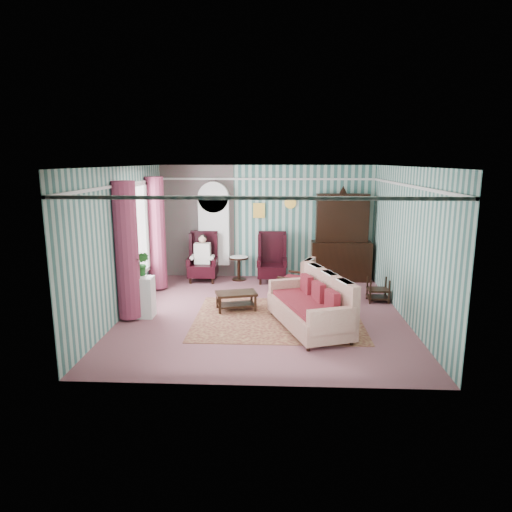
{
  "coord_description": "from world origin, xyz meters",
  "views": [
    {
      "loc": [
        0.27,
        -8.72,
        3.02
      ],
      "look_at": [
        -0.17,
        0.6,
        1.05
      ],
      "focal_mm": 32.0,
      "sensor_mm": 36.0,
      "label": 1
    }
  ],
  "objects_px": {
    "plant_stand": "(140,297)",
    "coffee_table": "(236,301)",
    "seated_woman": "(203,258)",
    "sofa": "(309,304)",
    "nest_table": "(378,290)",
    "bookcase": "(214,235)",
    "wingback_right": "(272,258)",
    "round_side_table": "(239,268)",
    "wingback_left": "(203,257)",
    "dresser_hutch": "(342,235)",
    "floral_armchair": "(296,279)"
  },
  "relations": [
    {
      "from": "wingback_left",
      "to": "round_side_table",
      "type": "distance_m",
      "value": 0.97
    },
    {
      "from": "nest_table",
      "to": "plant_stand",
      "type": "bearing_deg",
      "value": -166.16
    },
    {
      "from": "dresser_hutch",
      "to": "coffee_table",
      "type": "xyz_separation_m",
      "value": [
        -2.45,
        -2.54,
        -0.99
      ]
    },
    {
      "from": "bookcase",
      "to": "dresser_hutch",
      "type": "relative_size",
      "value": 0.95
    },
    {
      "from": "plant_stand",
      "to": "floral_armchair",
      "type": "xyz_separation_m",
      "value": [
        3.1,
        1.38,
        0.04
      ]
    },
    {
      "from": "nest_table",
      "to": "coffee_table",
      "type": "height_order",
      "value": "nest_table"
    },
    {
      "from": "plant_stand",
      "to": "coffee_table",
      "type": "xyz_separation_m",
      "value": [
        1.85,
        0.48,
        -0.21
      ]
    },
    {
      "from": "seated_woman",
      "to": "sofa",
      "type": "relative_size",
      "value": 0.57
    },
    {
      "from": "nest_table",
      "to": "sofa",
      "type": "bearing_deg",
      "value": -133.32
    },
    {
      "from": "dresser_hutch",
      "to": "plant_stand",
      "type": "xyz_separation_m",
      "value": [
        -4.3,
        -3.02,
        -0.78
      ]
    },
    {
      "from": "wingback_left",
      "to": "plant_stand",
      "type": "relative_size",
      "value": 1.56
    },
    {
      "from": "wingback_left",
      "to": "floral_armchair",
      "type": "bearing_deg",
      "value": -30.83
    },
    {
      "from": "wingback_left",
      "to": "round_side_table",
      "type": "height_order",
      "value": "wingback_left"
    },
    {
      "from": "wingback_right",
      "to": "round_side_table",
      "type": "height_order",
      "value": "wingback_right"
    },
    {
      "from": "dresser_hutch",
      "to": "seated_woman",
      "type": "relative_size",
      "value": 2.0
    },
    {
      "from": "coffee_table",
      "to": "round_side_table",
      "type": "bearing_deg",
      "value": 93.52
    },
    {
      "from": "floral_armchair",
      "to": "wingback_right",
      "type": "bearing_deg",
      "value": 45.18
    },
    {
      "from": "wingback_right",
      "to": "wingback_left",
      "type": "bearing_deg",
      "value": 180.0
    },
    {
      "from": "dresser_hutch",
      "to": "wingback_right",
      "type": "relative_size",
      "value": 1.89
    },
    {
      "from": "nest_table",
      "to": "coffee_table",
      "type": "bearing_deg",
      "value": -166.68
    },
    {
      "from": "wingback_left",
      "to": "dresser_hutch",
      "type": "bearing_deg",
      "value": 4.41
    },
    {
      "from": "wingback_right",
      "to": "seated_woman",
      "type": "bearing_deg",
      "value": 180.0
    },
    {
      "from": "nest_table",
      "to": "sofa",
      "type": "xyz_separation_m",
      "value": [
        -1.61,
        -1.71,
        0.21
      ]
    },
    {
      "from": "dresser_hutch",
      "to": "wingback_right",
      "type": "xyz_separation_m",
      "value": [
        -1.75,
        -0.27,
        -0.55
      ]
    },
    {
      "from": "bookcase",
      "to": "wingback_left",
      "type": "xyz_separation_m",
      "value": [
        -0.25,
        -0.39,
        -0.5
      ]
    },
    {
      "from": "sofa",
      "to": "coffee_table",
      "type": "distance_m",
      "value": 1.75
    },
    {
      "from": "seated_woman",
      "to": "coffee_table",
      "type": "height_order",
      "value": "seated_woman"
    },
    {
      "from": "seated_woman",
      "to": "sofa",
      "type": "distance_m",
      "value": 4.08
    },
    {
      "from": "floral_armchair",
      "to": "sofa",
      "type": "bearing_deg",
      "value": -151.84
    },
    {
      "from": "nest_table",
      "to": "bookcase",
      "type": "bearing_deg",
      "value": 153.08
    },
    {
      "from": "wingback_left",
      "to": "seated_woman",
      "type": "relative_size",
      "value": 1.06
    },
    {
      "from": "seated_woman",
      "to": "nest_table",
      "type": "distance_m",
      "value": 4.37
    },
    {
      "from": "bookcase",
      "to": "coffee_table",
      "type": "distance_m",
      "value": 2.92
    },
    {
      "from": "dresser_hutch",
      "to": "nest_table",
      "type": "bearing_deg",
      "value": -72.61
    },
    {
      "from": "seated_woman",
      "to": "floral_armchair",
      "type": "distance_m",
      "value": 2.68
    },
    {
      "from": "dresser_hutch",
      "to": "wingback_right",
      "type": "bearing_deg",
      "value": -171.23
    },
    {
      "from": "floral_armchair",
      "to": "coffee_table",
      "type": "xyz_separation_m",
      "value": [
        -1.25,
        -0.89,
        -0.26
      ]
    },
    {
      "from": "plant_stand",
      "to": "sofa",
      "type": "distance_m",
      "value": 3.3
    },
    {
      "from": "wingback_right",
      "to": "dresser_hutch",
      "type": "bearing_deg",
      "value": 8.77
    },
    {
      "from": "bookcase",
      "to": "wingback_right",
      "type": "relative_size",
      "value": 1.79
    },
    {
      "from": "sofa",
      "to": "coffee_table",
      "type": "bearing_deg",
      "value": 35.76
    },
    {
      "from": "wingback_left",
      "to": "sofa",
      "type": "relative_size",
      "value": 0.6
    },
    {
      "from": "bookcase",
      "to": "dresser_hutch",
      "type": "xyz_separation_m",
      "value": [
        3.25,
        -0.12,
        0.06
      ]
    },
    {
      "from": "coffee_table",
      "to": "sofa",
      "type": "bearing_deg",
      "value": -35.15
    },
    {
      "from": "sofa",
      "to": "round_side_table",
      "type": "bearing_deg",
      "value": 5.49
    },
    {
      "from": "bookcase",
      "to": "coffee_table",
      "type": "xyz_separation_m",
      "value": [
        0.8,
        -2.66,
        -0.93
      ]
    },
    {
      "from": "wingback_right",
      "to": "seated_woman",
      "type": "height_order",
      "value": "wingback_right"
    },
    {
      "from": "bookcase",
      "to": "nest_table",
      "type": "relative_size",
      "value": 4.15
    },
    {
      "from": "wingback_right",
      "to": "sofa",
      "type": "relative_size",
      "value": 0.6
    },
    {
      "from": "plant_stand",
      "to": "sofa",
      "type": "bearing_deg",
      "value": -8.87
    }
  ]
}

